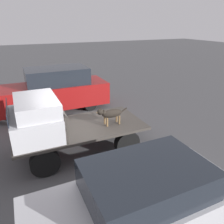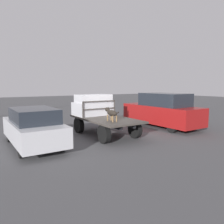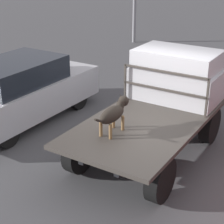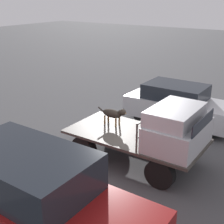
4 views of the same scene
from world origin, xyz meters
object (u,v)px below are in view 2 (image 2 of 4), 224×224
(flatbed_truck, at_px, (105,123))
(parked_sedan, at_px, (33,127))
(dog, at_px, (111,113))
(parked_pickup_far, at_px, (162,110))

(flatbed_truck, bearing_deg, parked_sedan, 91.43)
(dog, bearing_deg, parked_pickup_far, -71.68)
(dog, bearing_deg, parked_sedan, 80.67)
(parked_pickup_far, bearing_deg, flatbed_truck, 80.02)
(flatbed_truck, height_order, dog, dog)
(flatbed_truck, xyz_separation_m, dog, (-0.94, 0.27, 0.62))
(dog, xyz_separation_m, parked_sedan, (0.85, 3.23, -0.46))
(dog, distance_m, parked_sedan, 3.37)
(flatbed_truck, relative_size, dog, 3.75)
(parked_sedan, bearing_deg, parked_pickup_far, -97.40)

